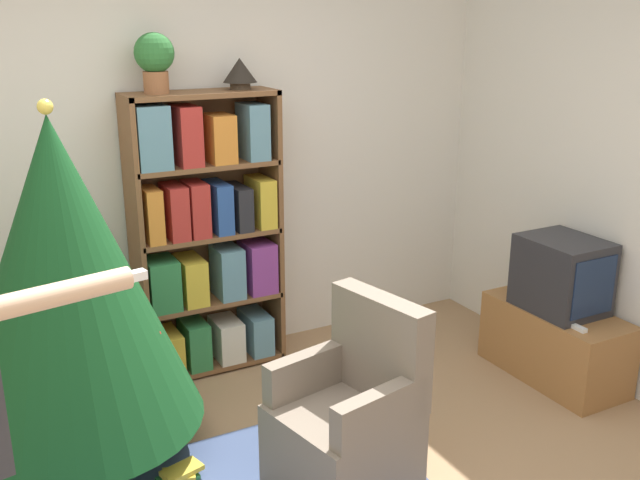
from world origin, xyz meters
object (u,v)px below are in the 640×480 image
at_px(television, 562,275).
at_px(armchair, 349,425).
at_px(christmas_tree, 65,278).
at_px(bookshelf, 206,239).
at_px(potted_plant, 155,58).
at_px(table_lamp, 240,72).

height_order(television, armchair, armchair).
bearing_deg(armchair, christmas_tree, -138.88).
height_order(christmas_tree, armchair, christmas_tree).
relative_size(television, armchair, 0.53).
bearing_deg(bookshelf, christmas_tree, -144.84).
xyz_separation_m(potted_plant, table_lamp, (0.50, -0.00, -0.09)).
height_order(television, potted_plant, potted_plant).
bearing_deg(bookshelf, table_lamp, 2.73).
xyz_separation_m(bookshelf, television, (1.82, -1.13, -0.18)).
distance_m(bookshelf, potted_plant, 1.10).
height_order(armchair, potted_plant, potted_plant).
xyz_separation_m(television, table_lamp, (-1.56, 1.14, 1.16)).
height_order(armchair, table_lamp, table_lamp).
height_order(bookshelf, armchair, bookshelf).
bearing_deg(television, armchair, -168.54).
bearing_deg(potted_plant, bookshelf, -2.92).
xyz_separation_m(bookshelf, christmas_tree, (-0.92, -0.65, 0.12)).
xyz_separation_m(armchair, table_lamp, (0.10, 1.48, 1.51)).
distance_m(christmas_tree, table_lamp, 1.60).
height_order(potted_plant, table_lamp, potted_plant).
xyz_separation_m(christmas_tree, potted_plant, (0.68, 0.66, 0.95)).
relative_size(television, table_lamp, 2.43).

